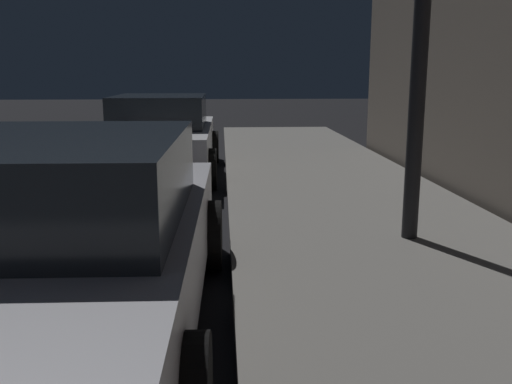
# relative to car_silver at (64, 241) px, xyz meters

# --- Properties ---
(car_silver) EXTENTS (2.14, 4.45, 1.43)m
(car_silver) POSITION_rel_car_silver_xyz_m (0.00, 0.00, 0.00)
(car_silver) COLOR #B7B7BF
(car_silver) RESTS_ON ground
(car_white) EXTENTS (2.03, 4.38, 1.43)m
(car_white) POSITION_rel_car_silver_xyz_m (0.00, 6.43, -0.01)
(car_white) COLOR silver
(car_white) RESTS_ON ground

